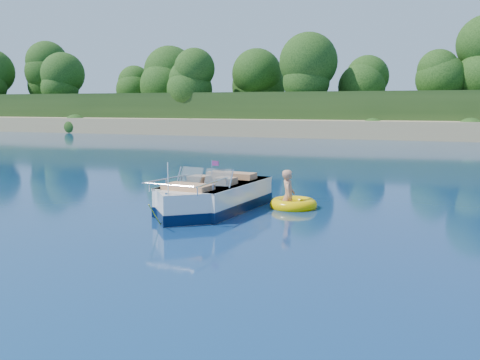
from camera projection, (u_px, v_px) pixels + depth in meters
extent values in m
plane|color=#0B1A4D|center=(111.00, 227.00, 12.31)|extent=(160.00, 160.00, 0.00)
cube|color=tan|center=(358.00, 131.00, 47.42)|extent=(170.00, 8.00, 2.00)
cube|color=black|center=(388.00, 118.00, 72.35)|extent=(170.00, 56.00, 6.00)
cylinder|color=#321F10|center=(188.00, 102.00, 55.69)|extent=(0.44, 0.44, 3.20)
sphere|color=black|center=(187.00, 72.00, 55.27)|extent=(5.28, 5.28, 5.28)
cylinder|color=#321F10|center=(365.00, 100.00, 50.73)|extent=(0.44, 0.44, 3.60)
sphere|color=black|center=(366.00, 63.00, 50.26)|extent=(5.94, 5.94, 5.94)
cube|color=white|center=(216.00, 199.00, 14.41)|extent=(2.12, 3.53, 0.93)
cube|color=white|center=(184.00, 210.00, 13.00)|extent=(1.77, 1.77, 0.93)
cube|color=black|center=(216.00, 204.00, 14.42)|extent=(2.15, 3.57, 0.27)
cube|color=black|center=(185.00, 215.00, 13.01)|extent=(1.81, 1.81, 0.27)
cube|color=#A58257|center=(221.00, 188.00, 14.61)|extent=(1.66, 2.49, 0.09)
cube|color=white|center=(216.00, 183.00, 14.34)|extent=(2.15, 3.53, 0.05)
cube|color=black|center=(246.00, 188.00, 16.03)|extent=(0.52, 0.36, 0.80)
cube|color=#8C9EA5|center=(191.00, 176.00, 13.93)|extent=(0.73, 0.39, 0.43)
cube|color=#8C9EA5|center=(218.00, 177.00, 13.58)|extent=(0.70, 0.26, 0.43)
cube|color=tan|center=(199.00, 182.00, 14.32)|extent=(0.54, 0.54, 0.36)
cube|color=tan|center=(225.00, 184.00, 13.97)|extent=(0.54, 0.54, 0.36)
cube|color=tan|center=(232.00, 178.00, 15.13)|extent=(1.43, 0.63, 0.34)
cube|color=tan|center=(188.00, 190.00, 13.08)|extent=(1.24, 0.78, 0.30)
cylinder|color=white|center=(168.00, 179.00, 12.28)|extent=(0.03, 0.03, 0.76)
cube|color=red|center=(215.00, 163.00, 13.57)|extent=(0.20, 0.03, 0.12)
cube|color=silver|center=(167.00, 194.00, 12.29)|extent=(0.09, 0.06, 0.04)
cylinder|color=yellow|center=(155.00, 215.00, 12.14)|extent=(0.25, 0.94, 0.68)
torus|color=#FFCA00|center=(293.00, 205.00, 14.64)|extent=(1.44, 1.44, 0.34)
torus|color=red|center=(293.00, 204.00, 14.64)|extent=(1.18, 1.18, 0.11)
imported|color=tan|center=(288.00, 208.00, 14.64)|extent=(0.58, 0.88, 1.59)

